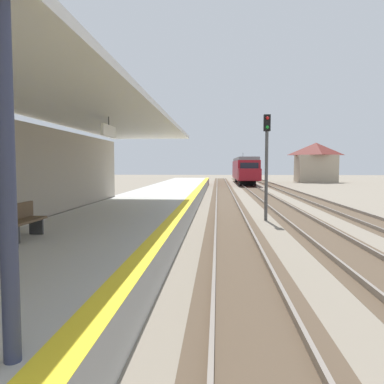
% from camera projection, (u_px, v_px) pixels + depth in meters
% --- Properties ---
extents(station_platform, '(5.00, 80.00, 0.91)m').
position_uv_depth(station_platform, '(130.00, 219.00, 16.24)').
color(station_platform, '#A8A8A3').
rests_on(station_platform, ground).
extents(station_building_with_canopy, '(4.85, 24.00, 4.43)m').
position_uv_depth(station_building_with_canopy, '(12.00, 168.00, 10.22)').
color(station_building_with_canopy, '#4C4C4C').
rests_on(station_building_with_canopy, ground).
extents(track_pair_nearest_platform, '(2.34, 120.00, 0.16)m').
position_uv_depth(track_pair_nearest_platform, '(230.00, 216.00, 19.96)').
color(track_pair_nearest_platform, '#4C3D2D').
rests_on(track_pair_nearest_platform, ground).
extents(track_pair_middle, '(2.34, 120.00, 0.16)m').
position_uv_depth(track_pair_middle, '(295.00, 217.00, 19.73)').
color(track_pair_middle, '#4C3D2D').
rests_on(track_pair_middle, ground).
extents(track_pair_far_side, '(2.34, 120.00, 0.16)m').
position_uv_depth(track_pair_far_side, '(362.00, 217.00, 19.50)').
color(track_pair_far_side, '#4C3D2D').
rests_on(track_pair_far_side, ground).
extents(approaching_train, '(2.93, 19.60, 4.76)m').
position_uv_depth(approaching_train, '(245.00, 169.00, 56.88)').
color(approaching_train, maroon).
rests_on(approaching_train, ground).
extents(rail_signal_post, '(0.32, 0.34, 5.20)m').
position_uv_depth(rail_signal_post, '(267.00, 156.00, 18.54)').
color(rail_signal_post, '#4C4C4C').
rests_on(rail_signal_post, ground).
extents(platform_bench, '(0.45, 1.60, 0.88)m').
position_uv_depth(platform_bench, '(22.00, 220.00, 9.44)').
color(platform_bench, brown).
rests_on(platform_bench, station_platform).
extents(distant_trackside_house, '(6.60, 5.28, 6.40)m').
position_uv_depth(distant_trackside_house, '(316.00, 162.00, 61.33)').
color(distant_trackside_house, tan).
rests_on(distant_trackside_house, ground).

